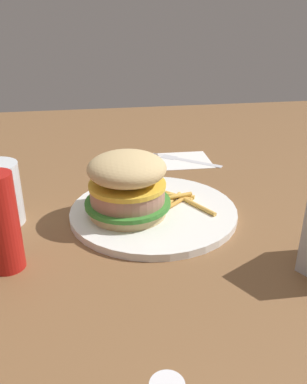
{
  "coord_description": "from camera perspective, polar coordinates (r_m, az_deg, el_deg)",
  "views": [
    {
      "loc": [
        0.57,
        -0.08,
        0.32
      ],
      "look_at": [
        -0.02,
        0.02,
        0.04
      ],
      "focal_mm": 37.79,
      "sensor_mm": 36.0,
      "label": 1
    }
  ],
  "objects": [
    {
      "name": "fries_pile",
      "position": [
        0.69,
        3.92,
        -1.06
      ],
      "size": [
        0.1,
        0.08,
        0.01
      ],
      "color": "#E5B251",
      "rests_on": "plate"
    },
    {
      "name": "fork",
      "position": [
        0.91,
        4.41,
        4.67
      ],
      "size": [
        0.12,
        0.15,
        0.0
      ],
      "color": "silver",
      "rests_on": "napkin"
    },
    {
      "name": "sandwich",
      "position": [
        0.63,
        -3.72,
        1.09
      ],
      "size": [
        0.14,
        0.14,
        0.1
      ],
      "color": "tan",
      "rests_on": "plate"
    },
    {
      "name": "ketchup_bottle",
      "position": [
        0.55,
        -20.66,
        -4.11
      ],
      "size": [
        0.04,
        0.04,
        0.13
      ],
      "primitive_type": "cylinder",
      "color": "#B21914",
      "rests_on": "ground_plane"
    },
    {
      "name": "plate",
      "position": [
        0.67,
        -0.0,
        -2.8
      ],
      "size": [
        0.27,
        0.27,
        0.01
      ],
      "primitive_type": "cylinder",
      "color": "white",
      "rests_on": "ground_plane"
    },
    {
      "name": "napkin",
      "position": [
        0.91,
        4.49,
        4.5
      ],
      "size": [
        0.11,
        0.11,
        0.0
      ],
      "primitive_type": "cube",
      "rotation": [
        0.0,
        0.0,
        -0.02
      ],
      "color": "white",
      "rests_on": "ground_plane"
    },
    {
      "name": "ground_plane",
      "position": [
        0.65,
        -1.5,
        -4.08
      ],
      "size": [
        1.6,
        1.6,
        0.0
      ],
      "primitive_type": "plane",
      "color": "brown"
    }
  ]
}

